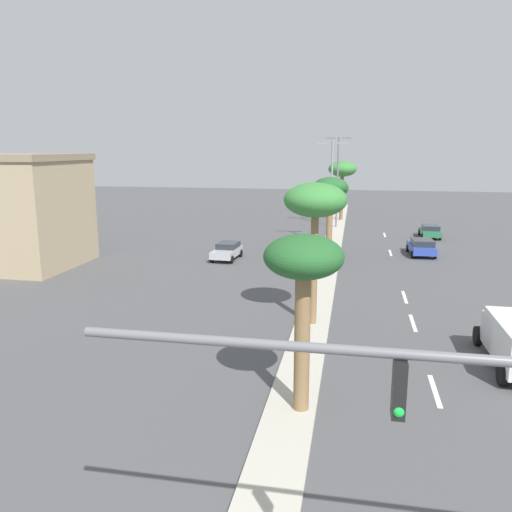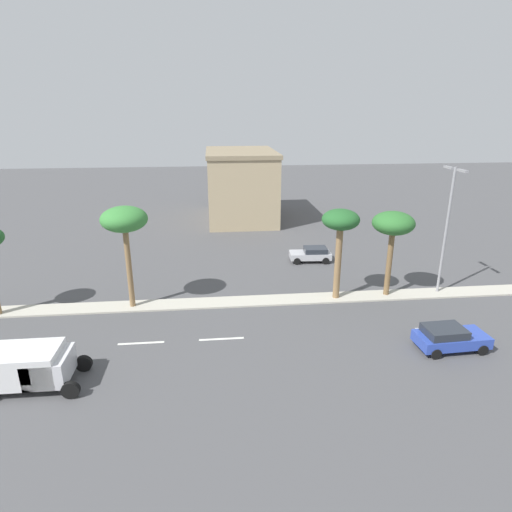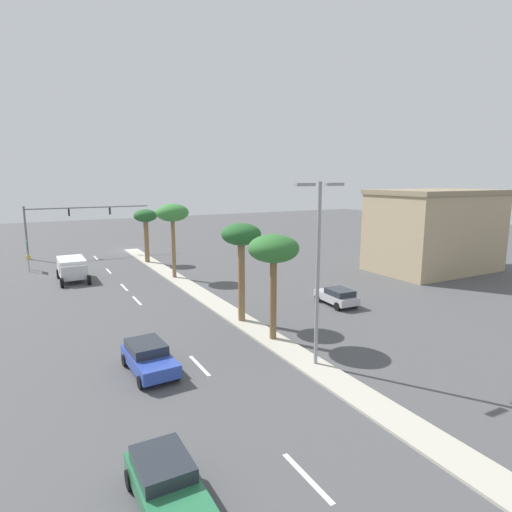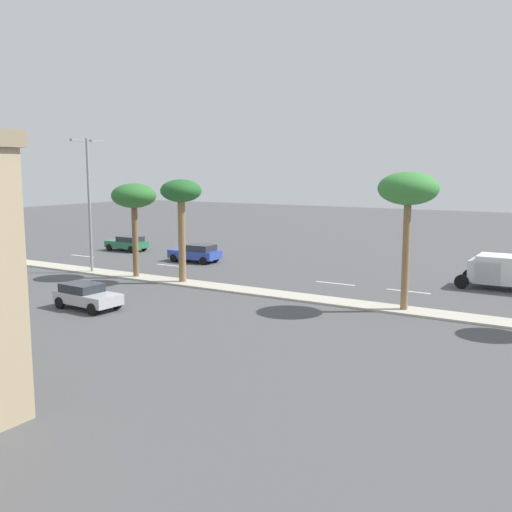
{
  "view_description": "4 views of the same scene",
  "coord_description": "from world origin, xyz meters",
  "px_view_note": "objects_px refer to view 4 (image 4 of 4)",
  "views": [
    {
      "loc": [
        1.95,
        -6.25,
        9.11
      ],
      "look_at": [
        -3.65,
        22.91,
        2.88
      ],
      "focal_mm": 36.11,
      "sensor_mm": 36.0,
      "label": 1
    },
    {
      "loc": [
        29.09,
        25.61,
        13.69
      ],
      "look_at": [
        -1.67,
        28.75,
        3.03
      ],
      "focal_mm": 30.15,
      "sensor_mm": 36.0,
      "label": 2
    },
    {
      "loc": [
        12.89,
        60.33,
        9.9
      ],
      "look_at": [
        -3.51,
        30.22,
        3.66
      ],
      "focal_mm": 30.08,
      "sensor_mm": 36.0,
      "label": 3
    },
    {
      "loc": [
        -30.45,
        10.43,
        7.6
      ],
      "look_at": [
        3.29,
        30.87,
        1.72
      ],
      "focal_mm": 41.2,
      "sensor_mm": 36.0,
      "label": 4
    }
  ],
  "objects_px": {
    "palm_tree_leading": "(134,198)",
    "box_truck": "(506,270)",
    "sedan_silver_rear": "(86,295)",
    "sedan_green_trailing": "(127,243)",
    "palm_tree_outboard": "(408,192)",
    "palm_tree_trailing": "(181,196)",
    "sedan_blue_near": "(196,253)",
    "street_lamp_trailing": "(89,194)"
  },
  "relations": [
    {
      "from": "palm_tree_leading",
      "to": "sedan_blue_near",
      "type": "distance_m",
      "value": 9.28
    },
    {
      "from": "sedan_green_trailing",
      "to": "palm_tree_leading",
      "type": "bearing_deg",
      "value": -134.14
    },
    {
      "from": "palm_tree_trailing",
      "to": "street_lamp_trailing",
      "type": "xyz_separation_m",
      "value": [
        -0.29,
        8.23,
        -0.06
      ]
    },
    {
      "from": "palm_tree_outboard",
      "to": "box_truck",
      "type": "xyz_separation_m",
      "value": [
        9.07,
        -3.75,
        -5.19
      ]
    },
    {
      "from": "palm_tree_outboard",
      "to": "sedan_silver_rear",
      "type": "bearing_deg",
      "value": 119.07
    },
    {
      "from": "street_lamp_trailing",
      "to": "sedan_green_trailing",
      "type": "xyz_separation_m",
      "value": [
        9.97,
        5.91,
        -5.03
      ]
    },
    {
      "from": "street_lamp_trailing",
      "to": "box_truck",
      "type": "relative_size",
      "value": 1.75
    },
    {
      "from": "palm_tree_outboard",
      "to": "palm_tree_trailing",
      "type": "distance_m",
      "value": 15.09
    },
    {
      "from": "box_truck",
      "to": "sedan_green_trailing",
      "type": "bearing_deg",
      "value": 88.87
    },
    {
      "from": "street_lamp_trailing",
      "to": "sedan_green_trailing",
      "type": "bearing_deg",
      "value": 30.66
    },
    {
      "from": "palm_tree_outboard",
      "to": "sedan_blue_near",
      "type": "xyz_separation_m",
      "value": [
        7.77,
        19.79,
        -5.63
      ]
    },
    {
      "from": "palm_tree_leading",
      "to": "street_lamp_trailing",
      "type": "distance_m",
      "value": 4.23
    },
    {
      "from": "sedan_silver_rear",
      "to": "sedan_green_trailing",
      "type": "relative_size",
      "value": 1.0
    },
    {
      "from": "palm_tree_leading",
      "to": "sedan_silver_rear",
      "type": "height_order",
      "value": "palm_tree_leading"
    },
    {
      "from": "sedan_silver_rear",
      "to": "sedan_blue_near",
      "type": "bearing_deg",
      "value": 16.2
    },
    {
      "from": "palm_tree_outboard",
      "to": "sedan_silver_rear",
      "type": "height_order",
      "value": "palm_tree_outboard"
    },
    {
      "from": "sedan_silver_rear",
      "to": "sedan_green_trailing",
      "type": "height_order",
      "value": "sedan_green_trailing"
    },
    {
      "from": "sedan_silver_rear",
      "to": "sedan_blue_near",
      "type": "distance_m",
      "value": 16.84
    },
    {
      "from": "street_lamp_trailing",
      "to": "sedan_blue_near",
      "type": "xyz_separation_m",
      "value": [
        8.03,
        -3.52,
        -4.99
      ]
    },
    {
      "from": "palm_tree_outboard",
      "to": "box_truck",
      "type": "bearing_deg",
      "value": -22.47
    },
    {
      "from": "palm_tree_leading",
      "to": "sedan_silver_rear",
      "type": "relative_size",
      "value": 1.66
    },
    {
      "from": "palm_tree_leading",
      "to": "sedan_silver_rear",
      "type": "xyz_separation_m",
      "value": [
        -8.27,
        -3.99,
        -4.87
      ]
    },
    {
      "from": "palm_tree_leading",
      "to": "sedan_green_trailing",
      "type": "bearing_deg",
      "value": 45.86
    },
    {
      "from": "street_lamp_trailing",
      "to": "sedan_green_trailing",
      "type": "relative_size",
      "value": 2.46
    },
    {
      "from": "sedan_silver_rear",
      "to": "street_lamp_trailing",
      "type": "bearing_deg",
      "value": 45.27
    },
    {
      "from": "palm_tree_outboard",
      "to": "sedan_blue_near",
      "type": "relative_size",
      "value": 1.72
    },
    {
      "from": "sedan_green_trailing",
      "to": "sedan_blue_near",
      "type": "bearing_deg",
      "value": -101.63
    },
    {
      "from": "palm_tree_outboard",
      "to": "street_lamp_trailing",
      "type": "height_order",
      "value": "street_lamp_trailing"
    },
    {
      "from": "palm_tree_outboard",
      "to": "sedan_blue_near",
      "type": "distance_m",
      "value": 22.0
    },
    {
      "from": "sedan_blue_near",
      "to": "box_truck",
      "type": "relative_size",
      "value": 0.78
    },
    {
      "from": "palm_tree_leading",
      "to": "box_truck",
      "type": "xyz_separation_m",
      "value": [
        9.19,
        -22.84,
        -4.38
      ]
    },
    {
      "from": "palm_tree_outboard",
      "to": "sedan_green_trailing",
      "type": "bearing_deg",
      "value": 71.61
    },
    {
      "from": "palm_tree_trailing",
      "to": "sedan_green_trailing",
      "type": "xyz_separation_m",
      "value": [
        9.68,
        14.15,
        -5.08
      ]
    },
    {
      "from": "sedan_blue_near",
      "to": "box_truck",
      "type": "xyz_separation_m",
      "value": [
        1.29,
        -23.54,
        0.44
      ]
    },
    {
      "from": "palm_tree_leading",
      "to": "box_truck",
      "type": "height_order",
      "value": "palm_tree_leading"
    },
    {
      "from": "palm_tree_trailing",
      "to": "street_lamp_trailing",
      "type": "distance_m",
      "value": 8.24
    },
    {
      "from": "sedan_green_trailing",
      "to": "sedan_blue_near",
      "type": "height_order",
      "value": "sedan_blue_near"
    },
    {
      "from": "street_lamp_trailing",
      "to": "sedan_silver_rear",
      "type": "height_order",
      "value": "street_lamp_trailing"
    },
    {
      "from": "palm_tree_trailing",
      "to": "sedan_silver_rear",
      "type": "height_order",
      "value": "palm_tree_trailing"
    },
    {
      "from": "street_lamp_trailing",
      "to": "sedan_silver_rear",
      "type": "distance_m",
      "value": 12.61
    },
    {
      "from": "palm_tree_outboard",
      "to": "street_lamp_trailing",
      "type": "relative_size",
      "value": 0.76
    },
    {
      "from": "street_lamp_trailing",
      "to": "box_truck",
      "type": "height_order",
      "value": "street_lamp_trailing"
    }
  ]
}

